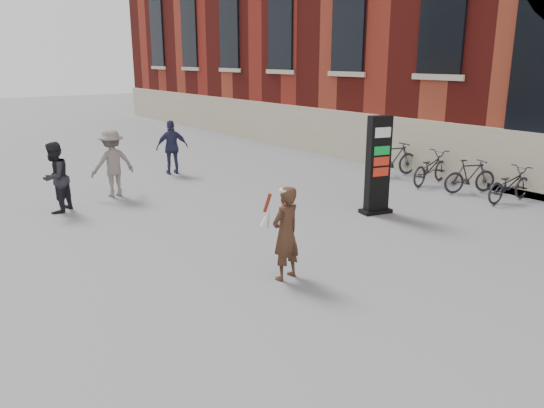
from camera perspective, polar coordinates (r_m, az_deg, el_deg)
ground at (r=8.80m, az=-0.46°, el=-9.61°), size 100.00×100.00×0.00m
info_pylon at (r=13.16m, az=11.32°, el=4.09°), size 0.84×0.55×2.41m
woman at (r=9.08m, az=1.43°, el=-3.04°), size 0.70×0.65×1.66m
pedestrian_a at (r=14.11m, az=-22.31°, el=2.65°), size 1.08×1.07×1.76m
pedestrian_b at (r=15.24m, az=-16.79°, el=4.23°), size 1.22×0.72×1.86m
pedestrian_c at (r=17.81m, az=-10.69°, el=6.01°), size 1.12×0.69×1.77m
bike_4 at (r=15.50m, az=24.17°, el=1.93°), size 1.80×0.72×0.93m
bike_5 at (r=16.08m, az=20.53°, el=2.84°), size 1.66×1.05×0.97m
bike_6 at (r=16.84m, az=16.64°, el=3.75°), size 1.97×0.94×0.99m
bike_7 at (r=17.70m, az=12.98°, el=4.73°), size 1.91×0.88×1.11m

